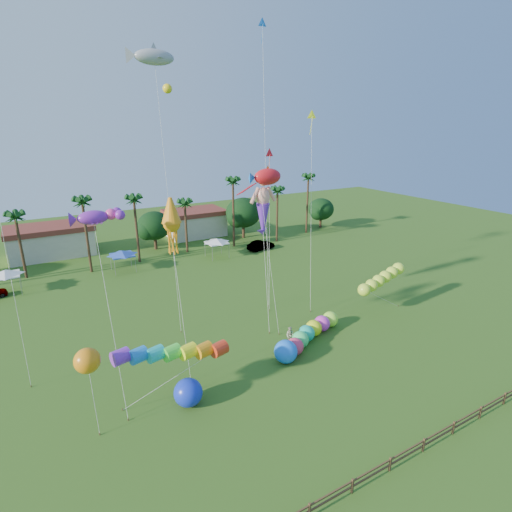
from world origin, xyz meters
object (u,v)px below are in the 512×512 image
caterpillar_inflatable (306,336)px  spectator_b (290,335)px  car_b (261,245)px  blue_ball (188,393)px

caterpillar_inflatable → spectator_b: bearing=121.7°
spectator_b → caterpillar_inflatable: size_ratio=0.17×
spectator_b → car_b: bearing=121.6°
car_b → caterpillar_inflatable: (-11.60, -27.78, 0.08)m
blue_ball → car_b: bearing=51.4°
spectator_b → blue_ball: (-11.44, -3.41, 0.21)m
caterpillar_inflatable → blue_ball: bearing=168.5°
car_b → caterpillar_inflatable: size_ratio=0.48×
blue_ball → caterpillar_inflatable: bearing=11.6°
spectator_b → caterpillar_inflatable: 1.44m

